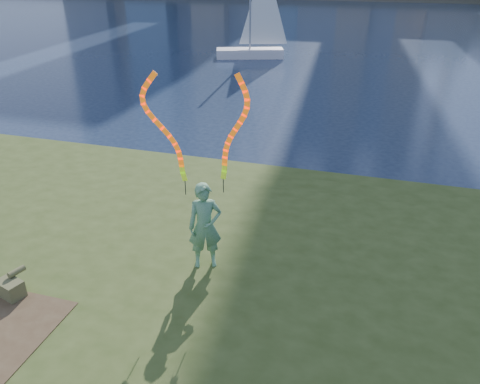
% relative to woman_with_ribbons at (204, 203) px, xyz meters
% --- Properties ---
extents(ground, '(320.00, 320.00, 0.00)m').
position_rel_woman_with_ribbons_xyz_m(ground, '(-1.19, -0.11, -2.19)').
color(ground, '#18243C').
rests_on(ground, ground).
extents(grassy_knoll, '(20.00, 18.00, 0.80)m').
position_rel_woman_with_ribbons_xyz_m(grassy_knoll, '(-1.19, -2.41, -1.85)').
color(grassy_knoll, '#374619').
rests_on(grassy_knoll, ground).
extents(woman_with_ribbons, '(1.95, 0.89, 4.16)m').
position_rel_woman_with_ribbons_xyz_m(woman_with_ribbons, '(0.00, 0.00, 0.00)').
color(woman_with_ribbons, '#186E22').
rests_on(woman_with_ribbons, grassy_knoll).
extents(canvas_bag, '(0.55, 0.61, 0.45)m').
position_rel_woman_with_ribbons_xyz_m(canvas_bag, '(-3.07, -1.97, -1.21)').
color(canvas_bag, brown).
rests_on(canvas_bag, grassy_knoll).
extents(sailboat, '(4.93, 2.86, 7.49)m').
position_rel_woman_with_ribbons_xyz_m(sailboat, '(-5.79, 25.32, -0.91)').
color(sailboat, silver).
rests_on(sailboat, ground).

